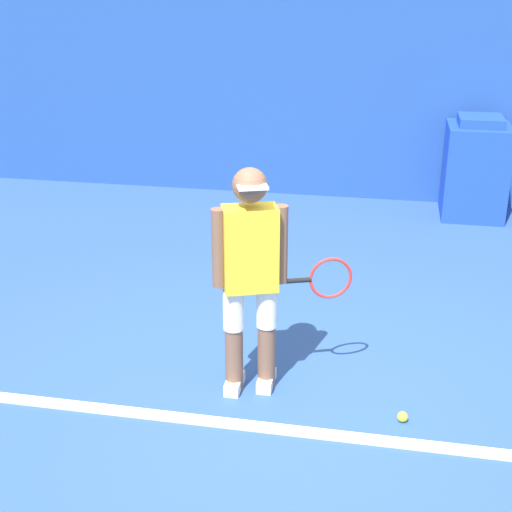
# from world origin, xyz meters

# --- Properties ---
(ground_plane) EXTENTS (24.00, 24.00, 0.00)m
(ground_plane) POSITION_xyz_m (0.00, 0.00, 0.00)
(ground_plane) COLOR #2D5193
(back_wall) EXTENTS (24.00, 0.10, 2.44)m
(back_wall) POSITION_xyz_m (0.00, 4.75, 1.22)
(back_wall) COLOR #234C99
(back_wall) RESTS_ON ground_plane
(court_baseline) EXTENTS (21.60, 0.10, 0.01)m
(court_baseline) POSITION_xyz_m (0.00, -0.23, 0.01)
(court_baseline) COLOR white
(court_baseline) RESTS_ON ground_plane
(tennis_player) EXTENTS (0.87, 0.43, 1.54)m
(tennis_player) POSITION_xyz_m (-0.22, 0.22, 0.85)
(tennis_player) COLOR brown
(tennis_player) RESTS_ON ground_plane
(tennis_ball) EXTENTS (0.07, 0.07, 0.07)m
(tennis_ball) POSITION_xyz_m (0.78, 0.01, 0.03)
(tennis_ball) COLOR #D1E533
(tennis_ball) RESTS_ON ground_plane
(covered_chair) EXTENTS (0.68, 0.74, 1.14)m
(covered_chair) POSITION_xyz_m (1.55, 4.28, 0.55)
(covered_chair) COLOR blue
(covered_chair) RESTS_ON ground_plane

